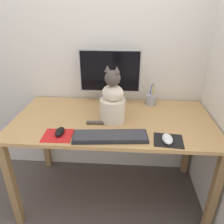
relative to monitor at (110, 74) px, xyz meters
The scene contains 11 objects.
ground_plane 1.02m from the monitor, 81.01° to the right, with size 12.00×12.00×0.00m, color #564C47.
wall_back 0.29m from the monitor, 71.30° to the left, with size 7.00×0.04×2.50m.
desk 0.44m from the monitor, 81.01° to the right, with size 1.44×0.73×0.74m.
monitor is the anchor object (origin of this frame).
keyboard 0.58m from the monitor, 84.87° to the right, with size 0.47×0.19×0.02m.
mousepad_left 0.65m from the monitor, 118.69° to the right, with size 0.19×0.17×0.00m.
mousepad_right 0.71m from the monitor, 53.51° to the right, with size 0.19×0.17×0.00m.
computer_mouse_left 0.63m from the monitor, 118.61° to the right, with size 0.06×0.11×0.03m.
computer_mouse_right 0.71m from the monitor, 54.88° to the right, with size 0.06×0.11×0.04m.
cat 0.33m from the monitor, 82.28° to the right, with size 0.29×0.22×0.40m.
pen_cup 0.39m from the monitor, ahead, with size 0.09×0.09×0.17m.
Camera 1 is at (0.09, -1.40, 1.48)m, focal length 35.00 mm.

